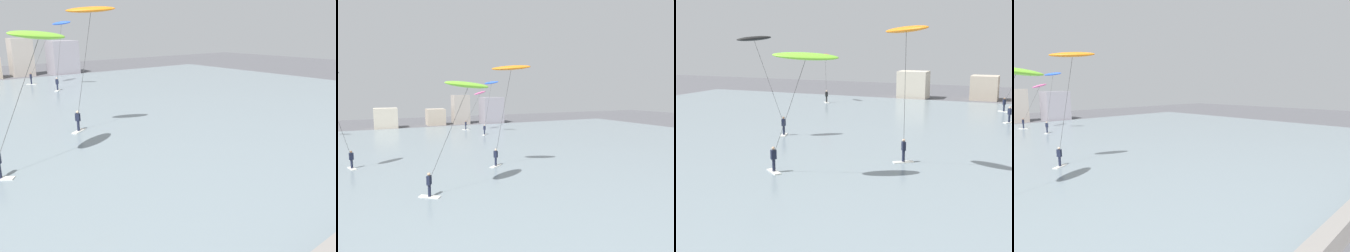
{
  "view_description": "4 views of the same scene",
  "coord_description": "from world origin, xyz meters",
  "views": [
    {
      "loc": [
        -10.86,
        0.5,
        7.68
      ],
      "look_at": [
        -0.44,
        13.18,
        2.96
      ],
      "focal_mm": 36.07,
      "sensor_mm": 36.0,
      "label": 1
    },
    {
      "loc": [
        -10.29,
        0.34,
        6.94
      ],
      "look_at": [
        -2.14,
        18.01,
        4.6
      ],
      "focal_mm": 30.39,
      "sensor_mm": 36.0,
      "label": 2
    },
    {
      "loc": [
        7.32,
        -4.8,
        8.31
      ],
      "look_at": [
        -1.17,
        15.42,
        4.1
      ],
      "focal_mm": 48.04,
      "sensor_mm": 36.0,
      "label": 3
    },
    {
      "loc": [
        -9.51,
        0.94,
        6.53
      ],
      "look_at": [
        1.08,
        11.46,
        4.51
      ],
      "focal_mm": 30.67,
      "sensor_mm": 36.0,
      "label": 4
    }
  ],
  "objects": [
    {
      "name": "kitesurfer_pink",
      "position": [
        6.43,
        48.27,
        6.1
      ],
      "size": [
        4.38,
        3.49,
        7.2
      ],
      "color": "silver",
      "rests_on": "water_bay"
    },
    {
      "name": "kitesurfer_blue",
      "position": [
        6.8,
        43.46,
        7.24
      ],
      "size": [
        3.4,
        2.73,
        8.74
      ],
      "color": "silver",
      "rests_on": "water_bay"
    },
    {
      "name": "far_shore_buildings",
      "position": [
        5.44,
        59.88,
        2.57
      ],
      "size": [
        26.27,
        5.14,
        6.27
      ],
      "color": "beige",
      "rests_on": "ground"
    },
    {
      "name": "kitesurfer_orange",
      "position": [
        0.09,
        22.14,
        8.18
      ],
      "size": [
        3.4,
        3.84,
        9.19
      ],
      "color": "silver",
      "rests_on": "water_bay"
    },
    {
      "name": "water_bay",
      "position": [
        0.0,
        30.97,
        0.05
      ],
      "size": [
        84.0,
        52.0,
        0.1
      ],
      "primitive_type": "cube",
      "color": "gray",
      "rests_on": "ground"
    },
    {
      "name": "kitesurfer_lime",
      "position": [
        -4.91,
        18.29,
        6.94
      ],
      "size": [
        5.28,
        2.88,
        7.67
      ],
      "color": "silver",
      "rests_on": "water_bay"
    }
  ]
}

